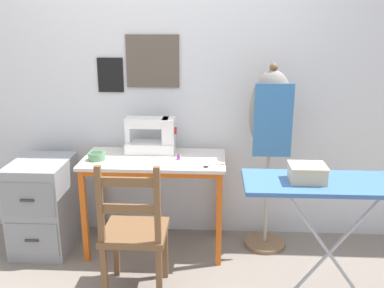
# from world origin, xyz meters

# --- Properties ---
(ground_plane) EXTENTS (14.00, 14.00, 0.00)m
(ground_plane) POSITION_xyz_m (0.00, 0.00, 0.00)
(ground_plane) COLOR gray
(wall_back) EXTENTS (10.00, 0.07, 2.55)m
(wall_back) POSITION_xyz_m (-0.00, 0.59, 1.28)
(wall_back) COLOR silver
(wall_back) RESTS_ON ground_plane
(sewing_table) EXTENTS (1.05, 0.52, 0.74)m
(sewing_table) POSITION_xyz_m (0.00, 0.25, 0.64)
(sewing_table) COLOR silver
(sewing_table) RESTS_ON ground_plane
(sewing_machine) EXTENTS (0.39, 0.18, 0.29)m
(sewing_machine) POSITION_xyz_m (-0.02, 0.40, 0.86)
(sewing_machine) COLOR white
(sewing_machine) RESTS_ON sewing_table
(fabric_bowl) EXTENTS (0.12, 0.12, 0.06)m
(fabric_bowl) POSITION_xyz_m (-0.41, 0.19, 0.77)
(fabric_bowl) COLOR #56895B
(fabric_bowl) RESTS_ON sewing_table
(scissors) EXTENTS (0.11, 0.11, 0.01)m
(scissors) POSITION_xyz_m (0.41, 0.10, 0.74)
(scissors) COLOR silver
(scissors) RESTS_ON sewing_table
(thread_spool_near_machine) EXTENTS (0.03, 0.03, 0.04)m
(thread_spool_near_machine) POSITION_xyz_m (0.18, 0.23, 0.76)
(thread_spool_near_machine) COLOR purple
(thread_spool_near_machine) RESTS_ON sewing_table
(wooden_chair) EXTENTS (0.40, 0.38, 0.92)m
(wooden_chair) POSITION_xyz_m (-0.05, -0.33, 0.43)
(wooden_chair) COLOR brown
(wooden_chair) RESTS_ON ground_plane
(filing_cabinet) EXTENTS (0.41, 0.53, 0.71)m
(filing_cabinet) POSITION_xyz_m (-0.85, 0.22, 0.35)
(filing_cabinet) COLOR #93999E
(filing_cabinet) RESTS_ON ground_plane
(dress_form) EXTENTS (0.32, 0.32, 1.43)m
(dress_form) POSITION_xyz_m (0.85, 0.34, 1.00)
(dress_form) COLOR #846647
(dress_form) RESTS_ON ground_plane
(ironing_board) EXTENTS (1.02, 0.37, 0.87)m
(ironing_board) POSITION_xyz_m (1.12, -0.49, 0.82)
(ironing_board) COLOR #3D6BAD
(ironing_board) RESTS_ON ground_plane
(storage_box) EXTENTS (0.20, 0.17, 0.10)m
(storage_box) POSITION_xyz_m (0.96, -0.49, 0.91)
(storage_box) COLOR beige
(storage_box) RESTS_ON ironing_board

